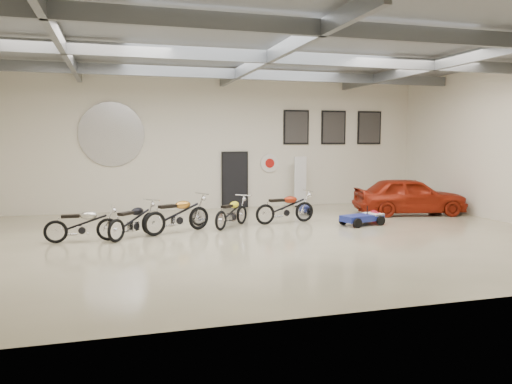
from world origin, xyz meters
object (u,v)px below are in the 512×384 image
object	(u,v)px
motorcycle_red	(285,207)
vintage_car	(409,196)
go_kart	(366,215)
banner_stand	(300,182)
motorcycle_black	(133,220)
motorcycle_yellow	(232,212)
motorcycle_silver	(82,224)
motorcycle_gold	(177,214)

from	to	relation	value
motorcycle_red	vintage_car	bearing A→B (deg)	-1.22
go_kart	banner_stand	bearing A→B (deg)	81.64
motorcycle_black	motorcycle_yellow	size ratio (longest dim) A/B	1.05
motorcycle_silver	go_kart	xyz separation A→B (m)	(8.25, 0.36, -0.17)
motorcycle_yellow	motorcycle_gold	bearing A→B (deg)	149.20
banner_stand	motorcycle_gold	world-z (taller)	banner_stand
go_kart	motorcycle_black	bearing A→B (deg)	167.19
motorcycle_yellow	motorcycle_black	bearing A→B (deg)	150.30
motorcycle_silver	motorcycle_gold	xyz separation A→B (m)	(2.50, 0.60, 0.07)
motorcycle_silver	go_kart	distance (m)	8.26
motorcycle_gold	motorcycle_red	bearing A→B (deg)	-14.79
motorcycle_black	motorcycle_red	distance (m)	4.80
motorcycle_red	go_kart	xyz separation A→B (m)	(2.29, -0.95, -0.21)
motorcycle_silver	motorcycle_yellow	size ratio (longest dim) A/B	1.02
motorcycle_gold	motorcycle_yellow	bearing A→B (deg)	-10.54
motorcycle_black	motorcycle_gold	xyz separation A→B (m)	(1.22, 0.41, 0.06)
go_kart	motorcycle_silver	bearing A→B (deg)	168.28
motorcycle_silver	motorcycle_black	xyz separation A→B (m)	(1.28, 0.19, 0.01)
motorcycle_black	go_kart	distance (m)	6.97
motorcycle_red	go_kart	distance (m)	2.49
motorcycle_silver	motorcycle_red	distance (m)	6.10
motorcycle_silver	vintage_car	xyz separation A→B (m)	(10.78, 1.91, 0.18)
banner_stand	motorcycle_black	world-z (taller)	banner_stand
motorcycle_black	motorcycle_yellow	xyz separation A→B (m)	(2.89, 0.89, -0.02)
motorcycle_yellow	motorcycle_red	xyz separation A→B (m)	(1.78, 0.24, 0.05)
motorcycle_silver	vintage_car	world-z (taller)	vintage_car
go_kart	vintage_car	distance (m)	2.99
go_kart	vintage_car	world-z (taller)	vintage_car
motorcycle_black	vintage_car	xyz separation A→B (m)	(9.49, 1.72, 0.17)
motorcycle_gold	vintage_car	world-z (taller)	vintage_car
motorcycle_gold	vintage_car	xyz separation A→B (m)	(8.27, 1.31, 0.11)
motorcycle_black	go_kart	xyz separation A→B (m)	(6.96, 0.17, -0.18)
motorcycle_silver	motorcycle_gold	world-z (taller)	motorcycle_gold
motorcycle_silver	motorcycle_yellow	xyz separation A→B (m)	(4.18, 1.07, -0.01)
motorcycle_black	motorcycle_silver	bearing A→B (deg)	141.39
motorcycle_gold	motorcycle_yellow	xyz separation A→B (m)	(1.67, 0.48, -0.08)
banner_stand	motorcycle_gold	size ratio (longest dim) A/B	0.93
vintage_car	motorcycle_gold	bearing A→B (deg)	110.96
motorcycle_red	motorcycle_yellow	bearing A→B (deg)	179.26
motorcycle_red	banner_stand	bearing A→B (deg)	54.06
motorcycle_red	vintage_car	size ratio (longest dim) A/B	0.51
motorcycle_yellow	go_kart	world-z (taller)	motorcycle_yellow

